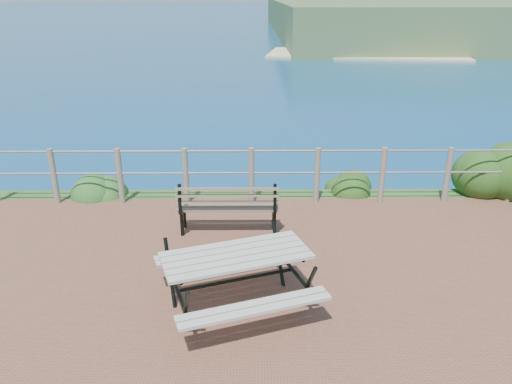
% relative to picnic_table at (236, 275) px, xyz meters
% --- Properties ---
extents(ground, '(10.00, 7.00, 0.12)m').
position_rel_picnic_table_xyz_m(ground, '(0.18, -0.17, -0.46)').
color(ground, brown).
rests_on(ground, ground).
extents(ocean, '(1200.00, 1200.00, 0.00)m').
position_rel_picnic_table_xyz_m(ocean, '(0.18, 199.83, -0.46)').
color(ocean, '#156283').
rests_on(ocean, ground).
extents(safety_railing, '(9.40, 0.10, 1.00)m').
position_rel_picnic_table_xyz_m(safety_railing, '(0.18, 3.18, 0.12)').
color(safety_railing, '#6B5B4C').
rests_on(safety_railing, ground).
extents(picnic_table, '(1.81, 1.40, 0.71)m').
position_rel_picnic_table_xyz_m(picnic_table, '(0.00, 0.00, 0.00)').
color(picnic_table, '#A29B92').
rests_on(picnic_table, ground).
extents(park_bench, '(1.53, 0.39, 0.86)m').
position_rel_picnic_table_xyz_m(park_bench, '(-0.18, 2.02, 0.11)').
color(park_bench, brown).
rests_on(park_bench, ground).
extents(shrub_right_edge, '(1.24, 1.24, 1.76)m').
position_rel_picnic_table_xyz_m(shrub_right_edge, '(4.75, 3.43, -0.46)').
color(shrub_right_edge, '#174314').
rests_on(shrub_right_edge, ground).
extents(shrub_lip_west, '(0.87, 0.87, 0.65)m').
position_rel_picnic_table_xyz_m(shrub_lip_west, '(-2.53, 3.56, -0.46)').
color(shrub_lip_west, '#1E5220').
rests_on(shrub_lip_west, ground).
extents(shrub_lip_east, '(0.79, 0.79, 0.54)m').
position_rel_picnic_table_xyz_m(shrub_lip_east, '(2.13, 3.84, -0.46)').
color(shrub_lip_east, '#174314').
rests_on(shrub_lip_east, ground).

